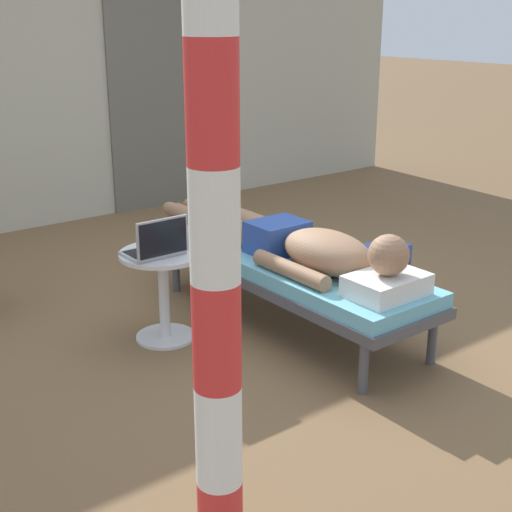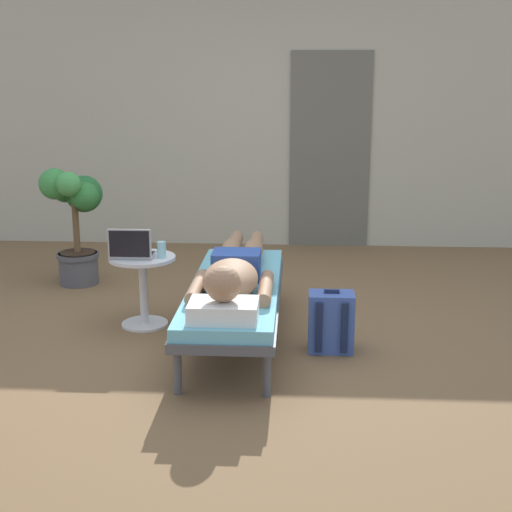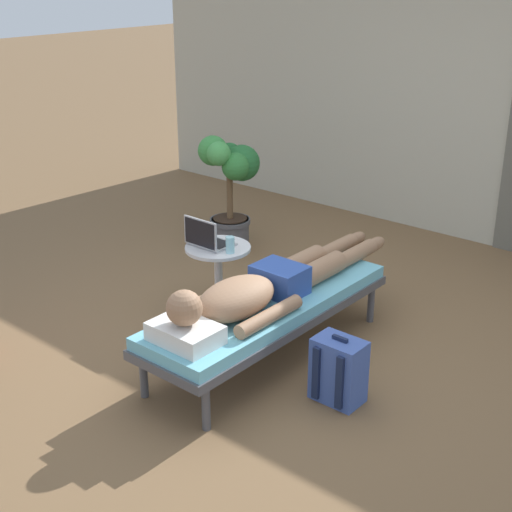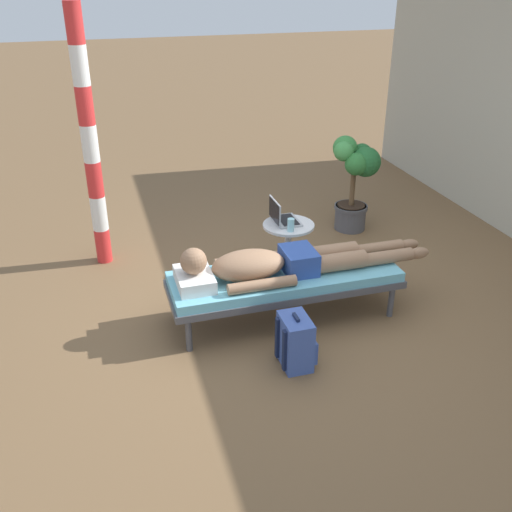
% 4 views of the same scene
% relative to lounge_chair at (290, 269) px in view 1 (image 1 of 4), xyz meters
% --- Properties ---
extents(ground_plane, '(40.00, 40.00, 0.00)m').
position_rel_lounge_chair_xyz_m(ground_plane, '(-0.04, 0.12, -0.35)').
color(ground_plane, brown).
extents(house_wall_back, '(7.60, 0.20, 2.70)m').
position_rel_lounge_chair_xyz_m(house_wall_back, '(0.00, 2.99, 1.00)').
color(house_wall_back, '#B2AD99').
rests_on(house_wall_back, ground).
extents(house_door_panel, '(0.84, 0.03, 2.04)m').
position_rel_lounge_chair_xyz_m(house_door_panel, '(0.75, 2.88, 0.67)').
color(house_door_panel, '#625F54').
rests_on(house_door_panel, ground).
extents(lounge_chair, '(0.62, 1.93, 0.42)m').
position_rel_lounge_chair_xyz_m(lounge_chair, '(0.00, 0.00, 0.00)').
color(lounge_chair, '#4C4C51').
rests_on(lounge_chair, ground).
extents(person_reclining, '(0.53, 2.17, 0.32)m').
position_rel_lounge_chair_xyz_m(person_reclining, '(0.00, -0.07, 0.17)').
color(person_reclining, white).
rests_on(person_reclining, lounge_chair).
extents(side_table, '(0.48, 0.48, 0.52)m').
position_rel_lounge_chair_xyz_m(side_table, '(-0.70, 0.28, 0.01)').
color(side_table, silver).
rests_on(side_table, ground).
extents(laptop, '(0.31, 0.24, 0.23)m').
position_rel_lounge_chair_xyz_m(laptop, '(-0.76, 0.22, 0.24)').
color(laptop, '#A5A8AD').
rests_on(laptop, side_table).
extents(drink_glass, '(0.06, 0.06, 0.12)m').
position_rel_lounge_chair_xyz_m(drink_glass, '(-0.55, 0.24, 0.24)').
color(drink_glass, '#99D8E5').
rests_on(drink_glass, side_table).
extents(backpack, '(0.30, 0.26, 0.42)m').
position_rel_lounge_chair_xyz_m(backpack, '(0.65, -0.14, -0.15)').
color(backpack, '#3F59A5').
rests_on(backpack, ground).
extents(porch_post, '(0.15, 0.15, 2.42)m').
position_rel_lounge_chair_xyz_m(porch_post, '(-1.49, -1.40, 0.86)').
color(porch_post, red).
rests_on(porch_post, ground).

